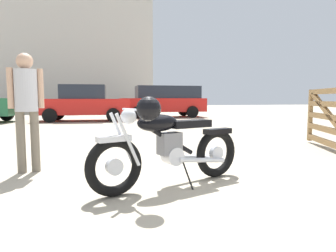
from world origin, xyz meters
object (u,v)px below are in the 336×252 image
at_px(white_estate_far, 164,100).
at_px(dark_sedan_left, 84,103).
at_px(vintage_motorcycle, 168,146).
at_px(bystander, 26,100).

height_order(white_estate_far, dark_sedan_left, white_estate_far).
xyz_separation_m(white_estate_far, dark_sedan_left, (-4.32, -1.77, -0.10)).
distance_m(vintage_motorcycle, dark_sedan_left, 11.11).
height_order(vintage_motorcycle, bystander, bystander).
xyz_separation_m(bystander, dark_sedan_left, (0.58, 9.87, -0.18)).
distance_m(bystander, dark_sedan_left, 9.89).
bearing_deg(dark_sedan_left, white_estate_far, 27.60).
relative_size(bystander, dark_sedan_left, 0.38).
relative_size(vintage_motorcycle, dark_sedan_left, 0.46).
bearing_deg(vintage_motorcycle, dark_sedan_left, -102.25).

